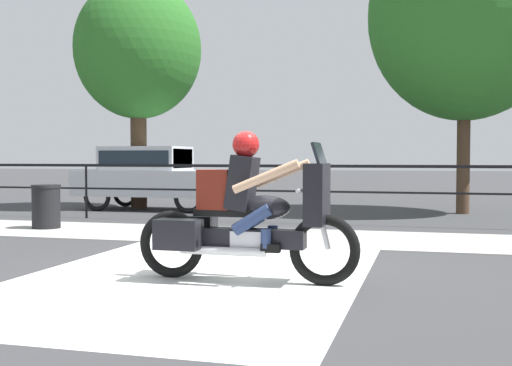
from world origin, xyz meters
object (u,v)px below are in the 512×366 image
at_px(trash_bin, 46,207).
at_px(tree_behind_sign, 465,15).
at_px(parked_car, 151,174).
at_px(tree_behind_car, 138,50).
at_px(motorcycle, 245,215).

xyz_separation_m(trash_bin, tree_behind_sign, (7.72, 5.41, 4.27)).
relative_size(parked_car, tree_behind_sign, 0.54).
relative_size(parked_car, tree_behind_car, 0.65).
xyz_separation_m(motorcycle, parked_car, (-4.94, 8.52, 0.21)).
xyz_separation_m(motorcycle, tree_behind_car, (-5.47, 8.88, 3.42)).
bearing_deg(trash_bin, motorcycle, -38.26).
xyz_separation_m(parked_car, trash_bin, (-0.08, -4.55, -0.51)).
height_order(parked_car, trash_bin, parked_car).
bearing_deg(tree_behind_car, motorcycle, -58.39).
height_order(trash_bin, tree_behind_car, tree_behind_car).
xyz_separation_m(motorcycle, trash_bin, (-5.03, 3.96, -0.30)).
bearing_deg(trash_bin, tree_behind_sign, 35.01).
relative_size(trash_bin, tree_behind_sign, 0.11).
height_order(trash_bin, tree_behind_sign, tree_behind_sign).
distance_m(parked_car, tree_behind_sign, 8.56).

